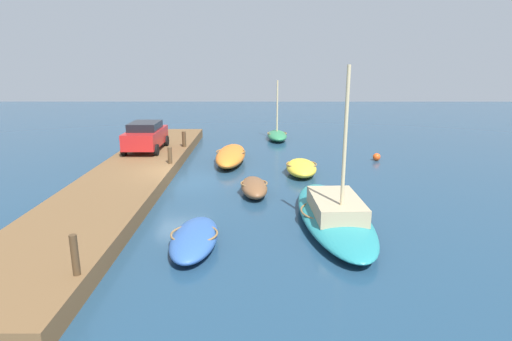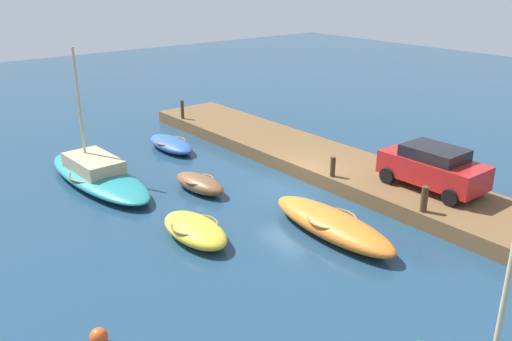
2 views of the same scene
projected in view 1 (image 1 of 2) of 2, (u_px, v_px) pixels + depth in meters
ground_plane at (182, 182)px, 20.74m from camera, size 84.00×84.00×0.00m
dock_platform at (131, 176)px, 20.67m from camera, size 25.47×3.85×0.62m
rowboat_yellow at (301, 168)px, 22.09m from camera, size 3.21×1.65×0.72m
motorboat_orange at (231, 155)px, 24.69m from camera, size 5.55×1.85×0.84m
rowboat_green at (277, 135)px, 31.73m from camera, size 3.69×1.55×4.39m
rowboat_blue at (194, 238)px, 13.43m from camera, size 3.56×1.55×0.61m
dinghy_brown at (254, 187)px, 18.74m from camera, size 2.86×1.41×0.69m
sailboat_teal at (334, 213)px, 15.31m from camera, size 7.81×2.65×5.67m
mooring_post_west at (184, 139)px, 26.05m from camera, size 0.24×0.24×0.94m
mooring_post_mid_west at (170, 155)px, 21.81m from camera, size 0.22×0.22×0.85m
mooring_post_mid_east at (75, 255)px, 10.41m from camera, size 0.19×0.19×1.07m
parked_car at (146, 136)px, 24.88m from camera, size 4.03×2.05×1.68m
marker_buoy at (377, 157)px, 25.16m from camera, size 0.45×0.45×0.45m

